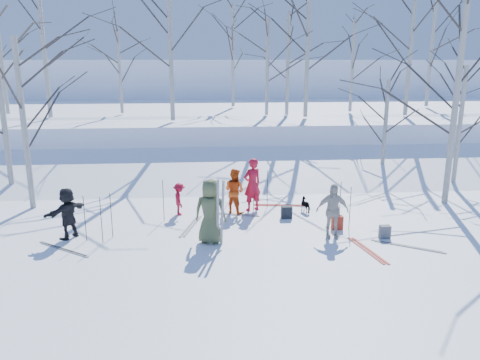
{
  "coord_description": "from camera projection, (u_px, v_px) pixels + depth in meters",
  "views": [
    {
      "loc": [
        -1.15,
        -12.89,
        5.01
      ],
      "look_at": [
        0.0,
        1.5,
        1.3
      ],
      "focal_mm": 35.0,
      "sensor_mm": 36.0,
      "label": 1
    }
  ],
  "objects": [
    {
      "name": "snow_plateau",
      "position": [
        221.0,
        125.0,
        29.94
      ],
      "size": [
        70.0,
        18.0,
        2.2
      ],
      "primitive_type": "cube",
      "color": "white",
      "rests_on": "ground"
    },
    {
      "name": "ski_pole_f",
      "position": [
        111.0,
        215.0,
        13.48
      ],
      "size": [
        0.02,
        0.02,
        1.34
      ],
      "primitive_type": "cylinder",
      "color": "black",
      "rests_on": "ground"
    },
    {
      "name": "birch_edge_e",
      "position": [
        385.0,
        130.0,
        19.82
      ],
      "size": [
        3.58,
        3.58,
        4.26
      ],
      "primitive_type": null,
      "color": "silver",
      "rests_on": "ground"
    },
    {
      "name": "backpack_dark",
      "position": [
        287.0,
        212.0,
        15.23
      ],
      "size": [
        0.34,
        0.24,
        0.4
      ],
      "primitive_type": "cube",
      "color": "black",
      "rests_on": "ground"
    },
    {
      "name": "ski_pole_e",
      "position": [
        254.0,
        192.0,
        15.85
      ],
      "size": [
        0.02,
        0.02,
        1.34
      ],
      "primitive_type": "cylinder",
      "color": "black",
      "rests_on": "ground"
    },
    {
      "name": "birch_plateau_c",
      "position": [
        2.0,
        64.0,
        24.59
      ],
      "size": [
        4.26,
        4.26,
        5.22
      ],
      "primitive_type": null,
      "color": "silver",
      "rests_on": "snow_plateau"
    },
    {
      "name": "birch_plateau_j",
      "position": [
        431.0,
        51.0,
        28.6
      ],
      "size": [
        5.26,
        5.26,
        6.65
      ],
      "primitive_type": null,
      "color": "silver",
      "rests_on": "snow_plateau"
    },
    {
      "name": "birch_plateau_k",
      "position": [
        170.0,
        44.0,
        21.62
      ],
      "size": [
        5.53,
        5.53,
        7.05
      ],
      "primitive_type": null,
      "color": "silver",
      "rests_on": "snow_plateau"
    },
    {
      "name": "birch_edge_d",
      "position": [
        2.0,
        109.0,
        17.43
      ],
      "size": [
        5.15,
        5.15,
        6.5
      ],
      "primitive_type": null,
      "color": "silver",
      "rests_on": "ground"
    },
    {
      "name": "birch_plateau_i",
      "position": [
        233.0,
        56.0,
        28.59
      ],
      "size": [
        4.85,
        4.85,
        6.08
      ],
      "primitive_type": null,
      "color": "silver",
      "rests_on": "snow_plateau"
    },
    {
      "name": "ski_pole_d",
      "position": [
        267.0,
        189.0,
        16.17
      ],
      "size": [
        0.02,
        0.02,
        1.34
      ],
      "primitive_type": "cylinder",
      "color": "black",
      "rests_on": "ground"
    },
    {
      "name": "skier_redor_behind",
      "position": [
        234.0,
        191.0,
        15.64
      ],
      "size": [
        0.94,
        0.91,
        1.53
      ],
      "primitive_type": "imported",
      "rotation": [
        0.0,
        0.0,
        2.47
      ],
      "color": "#D54710",
      "rests_on": "ground"
    },
    {
      "name": "dog",
      "position": [
        306.0,
        205.0,
        15.84
      ],
      "size": [
        0.46,
        0.65,
        0.5
      ],
      "primitive_type": "imported",
      "rotation": [
        0.0,
        0.0,
        3.5
      ],
      "color": "black",
      "rests_on": "ground"
    },
    {
      "name": "birch_plateau_b",
      "position": [
        267.0,
        68.0,
        24.15
      ],
      "size": [
        4.01,
        4.01,
        4.87
      ],
      "primitive_type": null,
      "color": "silver",
      "rests_on": "snow_plateau"
    },
    {
      "name": "ski_pole_c",
      "position": [
        340.0,
        202.0,
        14.71
      ],
      "size": [
        0.02,
        0.02,
        1.34
      ],
      "primitive_type": "cylinder",
      "color": "black",
      "rests_on": "ground"
    },
    {
      "name": "ski_pair_f",
      "position": [
        231.0,
        214.0,
        15.63
      ],
      "size": [
        1.16,
        2.0,
        0.02
      ],
      "primitive_type": null,
      "rotation": [
        0.0,
        0.0,
        1.31
      ],
      "color": "silver",
      "rests_on": "ground"
    },
    {
      "name": "ski_pair_a",
      "position": [
        408.0,
        246.0,
        12.93
      ],
      "size": [
        1.93,
        2.08,
        0.02
      ],
      "primitive_type": null,
      "rotation": [
        0.0,
        0.0,
        1.0
      ],
      "color": "silver",
      "rests_on": "ground"
    },
    {
      "name": "ski_pole_a",
      "position": [
        101.0,
        220.0,
        13.06
      ],
      "size": [
        0.02,
        0.02,
        1.34
      ],
      "primitive_type": "cylinder",
      "color": "black",
      "rests_on": "ground"
    },
    {
      "name": "backpack_red",
      "position": [
        337.0,
        223.0,
        14.23
      ],
      "size": [
        0.32,
        0.22,
        0.42
      ],
      "primitive_type": "cube",
      "color": "#A22919",
      "rests_on": "ground"
    },
    {
      "name": "birch_edge_b",
      "position": [
        455.0,
        104.0,
        16.05
      ],
      "size": [
        5.55,
        5.55,
        7.07
      ],
      "primitive_type": null,
      "color": "silver",
      "rests_on": "ground"
    },
    {
      "name": "ski_pole_g",
      "position": [
        85.0,
        218.0,
        13.2
      ],
      "size": [
        0.02,
        0.02,
        1.34
      ],
      "primitive_type": "cylinder",
      "color": "black",
      "rests_on": "ground"
    },
    {
      "name": "birch_edge_c",
      "position": [
        460.0,
        128.0,
        18.47
      ],
      "size": [
        3.98,
        3.98,
        4.82
      ],
      "primitive_type": null,
      "color": "silver",
      "rests_on": "ground"
    },
    {
      "name": "upright_ski_left",
      "position": [
        218.0,
        213.0,
        12.83
      ],
      "size": [
        0.11,
        0.17,
        1.9
      ],
      "primitive_type": "cube",
      "rotation": [
        0.07,
        0.0,
        0.26
      ],
      "color": "silver",
      "rests_on": "ground"
    },
    {
      "name": "ski_pair_d",
      "position": [
        63.0,
        249.0,
        12.74
      ],
      "size": [
        2.01,
        2.09,
        0.02
      ],
      "primitive_type": null,
      "rotation": [
        0.0,
        0.0,
        0.94
      ],
      "color": "silver",
      "rests_on": "ground"
    },
    {
      "name": "backpack_grey",
      "position": [
        385.0,
        232.0,
        13.52
      ],
      "size": [
        0.3,
        0.2,
        0.38
      ],
      "primitive_type": "cube",
      "color": "#505257",
      "rests_on": "ground"
    },
    {
      "name": "upright_ski_right",
      "position": [
        222.0,
        213.0,
        12.81
      ],
      "size": [
        0.15,
        0.23,
        1.89
      ],
      "primitive_type": "cube",
      "rotation": [
        0.1,
        0.0,
        0.39
      ],
      "color": "silver",
      "rests_on": "ground"
    },
    {
      "name": "skier_grey_west",
      "position": [
        68.0,
        213.0,
        13.41
      ],
      "size": [
        1.16,
        1.39,
        1.5
      ],
      "primitive_type": "imported",
      "rotation": [
        0.0,
        0.0,
        4.1
      ],
      "color": "black",
      "rests_on": "ground"
    },
    {
      "name": "ski_pair_b",
      "position": [
        367.0,
        250.0,
        12.67
      ],
      "size": [
        0.9,
        1.97,
        0.02
      ],
      "primitive_type": null,
      "rotation": [
        0.0,
        0.0,
        0.19
      ],
      "color": "#AC2218",
      "rests_on": "ground"
    },
    {
      "name": "birch_plateau_e",
      "position": [
        411.0,
        46.0,
        23.75
      ],
      "size": [
        5.49,
        5.49,
        6.98
      ],
      "primitive_type": null,
      "color": "silver",
      "rests_on": "snow_plateau"
    },
    {
      "name": "ground",
      "position": [
        244.0,
        235.0,
        13.78
      ],
      "size": [
        120.0,
        120.0,
        0.0
      ],
      "primitive_type": "plane",
      "color": "white",
      "rests_on": "ground"
    },
    {
      "name": "ski_pole_b",
      "position": [
        163.0,
        201.0,
        14.88
      ],
      "size": [
        0.02,
        0.02,
        1.34
      ],
      "primitive_type": "cylinder",
      "color": "black",
      "rests_on": "ground"
    },
    {
      "name": "ski_pair_c",
      "position": [
        191.0,
        226.0,
        14.5
      ],
      "size": [
        1.16,
        2.0,
        0.02
      ],
      "primitive_type": null,
      "rotation": [
        0.0,
        0.0,
        -0.27
      ],
      "color": "silver",
      "rests_on": "ground"
    },
    {
      "name": "birch_edge_a",
      "position": [
        24.0,
        126.0,
        15.62
      ],
      "size": [
        4.64,
        4.64,
        5.77
      ],
      "primitive_type": null,
      "color": "silver",
      "rests_on": "ground"
    },
    {
      "name": "skier_olive_center",
      "position": [
        210.0,
        211.0,
        13.01
      ],
      "size": [
        1.02,
        0.8,
        1.84
      ],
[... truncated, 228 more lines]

